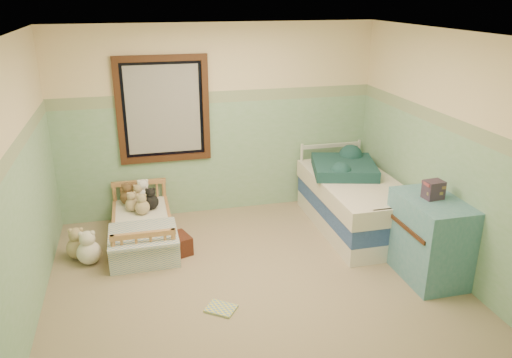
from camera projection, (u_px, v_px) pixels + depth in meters
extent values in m
cube|color=#817059|center=(250.00, 275.00, 5.38)|extent=(4.20, 3.60, 0.02)
cube|color=silver|center=(249.00, 32.00, 4.49)|extent=(4.20, 3.60, 0.02)
cube|color=beige|center=(218.00, 121.00, 6.57)|extent=(4.20, 0.04, 2.50)
cube|color=beige|center=(312.00, 251.00, 3.30)|extent=(4.20, 0.04, 2.50)
cube|color=beige|center=(21.00, 183.00, 4.46)|extent=(0.04, 3.60, 2.50)
cube|color=beige|center=(438.00, 149.00, 5.41)|extent=(0.04, 3.60, 2.50)
cube|color=#77AA7A|center=(219.00, 158.00, 6.73)|extent=(4.20, 0.01, 1.50)
cube|color=#5C815E|center=(218.00, 97.00, 6.44)|extent=(4.20, 0.01, 0.15)
cube|color=#43230F|center=(163.00, 110.00, 6.30)|extent=(1.16, 0.06, 1.36)
cube|color=#B3B3AF|center=(163.00, 110.00, 6.31)|extent=(0.92, 0.01, 1.12)
cube|color=olive|center=(143.00, 235.00, 6.05)|extent=(0.70, 1.39, 0.18)
cube|color=white|center=(142.00, 224.00, 6.00)|extent=(0.64, 1.33, 0.12)
cube|color=#6490B7|center=(143.00, 234.00, 5.58)|extent=(0.75, 0.70, 0.03)
sphere|color=brown|center=(128.00, 197.00, 6.36)|extent=(0.19, 0.19, 0.19)
sphere|color=white|center=(144.00, 195.00, 6.41)|extent=(0.22, 0.22, 0.22)
sphere|color=tan|center=(132.00, 204.00, 6.18)|extent=(0.17, 0.17, 0.17)
sphere|color=black|center=(151.00, 202.00, 6.23)|extent=(0.19, 0.19, 0.19)
sphere|color=white|center=(89.00, 252.00, 5.56)|extent=(0.27, 0.27, 0.27)
sphere|color=tan|center=(78.00, 248.00, 5.67)|extent=(0.25, 0.25, 0.25)
cube|color=white|center=(354.00, 220.00, 6.39)|extent=(0.91, 1.82, 0.22)
cube|color=navy|center=(355.00, 204.00, 6.31)|extent=(0.91, 1.82, 0.22)
cube|color=silver|center=(356.00, 188.00, 6.24)|extent=(0.94, 1.85, 0.22)
cube|color=#163D39|center=(344.00, 167.00, 6.43)|extent=(0.96, 0.99, 0.14)
cube|color=teal|center=(429.00, 238.00, 5.22)|extent=(0.55, 0.87, 0.87)
cube|color=#4B2C24|center=(433.00, 190.00, 5.07)|extent=(0.20, 0.16, 0.19)
cube|color=brown|center=(174.00, 245.00, 5.76)|extent=(0.43, 0.40, 0.22)
cube|color=#FDEE3B|center=(221.00, 309.00, 4.78)|extent=(0.35, 0.33, 0.03)
sphere|color=tan|center=(139.00, 198.00, 6.37)|extent=(0.18, 0.18, 0.18)
sphere|color=tan|center=(142.00, 207.00, 6.08)|extent=(0.18, 0.18, 0.18)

